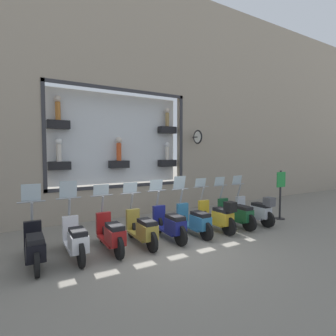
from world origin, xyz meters
TOP-DOWN VIEW (x-y plane):
  - ground_plane at (0.00, 0.00)m, footprint 120.00×120.00m
  - building_facade at (3.60, -0.00)m, footprint 1.21×36.00m
  - scooter_silver_0 at (0.23, -3.56)m, footprint 1.80×0.61m
  - scooter_green_1 at (0.29, -2.73)m, footprint 1.81×0.61m
  - scooter_yellow_2 at (0.24, -1.89)m, footprint 1.81×0.61m
  - scooter_teal_3 at (0.30, -1.06)m, footprint 1.80×0.60m
  - scooter_navy_4 at (0.30, -0.22)m, footprint 1.81×0.60m
  - scooter_olive_5 at (0.29, 0.61)m, footprint 1.80×0.60m
  - scooter_red_6 at (0.29, 1.45)m, footprint 1.81×0.60m
  - scooter_white_7 at (0.30, 2.28)m, footprint 1.81×0.61m
  - scooter_black_8 at (0.30, 3.12)m, footprint 1.80×0.61m
  - shop_sign_post at (0.25, -4.87)m, footprint 0.36×0.45m

SIDE VIEW (x-z plane):
  - ground_plane at x=0.00m, z-range 0.00..0.00m
  - scooter_olive_5 at x=0.29m, z-range -0.35..1.22m
  - scooter_black_8 at x=0.30m, z-range -0.41..1.28m
  - scooter_red_6 at x=0.29m, z-range -0.34..1.22m
  - scooter_teal_3 at x=0.30m, z-range -0.40..1.28m
  - scooter_green_1 at x=0.29m, z-range -0.35..1.22m
  - scooter_navy_4 at x=0.30m, z-range -0.36..1.25m
  - scooter_white_7 at x=0.30m, z-range -0.41..1.30m
  - scooter_silver_0 at x=0.23m, z-range -0.31..1.27m
  - scooter_yellow_2 at x=0.24m, z-range -0.30..1.27m
  - shop_sign_post at x=0.25m, z-range 0.07..1.84m
  - building_facade at x=3.60m, z-range 0.08..9.10m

